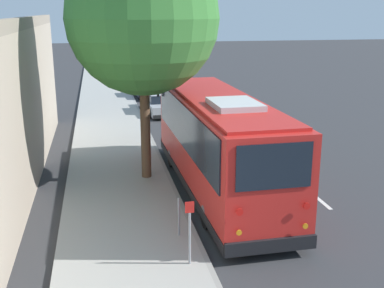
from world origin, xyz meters
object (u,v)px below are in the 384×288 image
parked_sedan_blue (147,88)px  sign_post_far (179,217)px  sign_post_near (190,232)px  parked_sedan_silver (160,104)px  street_tree (142,7)px  shuttle_bus (218,139)px

parked_sedan_blue → sign_post_far: bearing=172.0°
parked_sedan_blue → sign_post_near: bearing=172.2°
parked_sedan_silver → parked_sedan_blue: size_ratio=1.08×
parked_sedan_blue → street_tree: (-17.68, 1.92, 5.57)m
shuttle_bus → sign_post_far: size_ratio=9.45×
sign_post_far → shuttle_bus: bearing=-29.5°
parked_sedan_blue → street_tree: 18.64m
shuttle_bus → street_tree: (1.68, 2.32, 4.32)m
sign_post_near → street_tree: bearing=3.1°
street_tree → shuttle_bus: bearing=-126.0°
parked_sedan_silver → sign_post_near: sign_post_near is taller
parked_sedan_blue → sign_post_near: 24.45m
parked_sedan_silver → parked_sedan_blue: bearing=-1.9°
parked_sedan_blue → shuttle_bus: bearing=177.1°
street_tree → sign_post_far: size_ratio=8.30×
shuttle_bus → parked_sedan_blue: shuttle_bus is taller
street_tree → sign_post_far: 7.54m
parked_sedan_silver → sign_post_far: (-16.92, 1.73, 0.11)m
parked_sedan_silver → sign_post_far: size_ratio=4.23×
parked_sedan_silver → sign_post_near: 18.56m
shuttle_bus → street_tree: size_ratio=1.14×
shuttle_bus → street_tree: 5.18m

